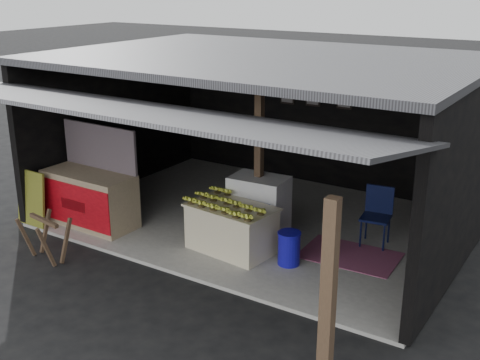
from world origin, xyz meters
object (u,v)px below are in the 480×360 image
Objects in this scene: neighbor_stall at (90,196)px; sawhorse at (45,234)px; banana_table at (232,228)px; white_crate at (259,206)px; water_barrel at (289,249)px; plastic_chair at (378,210)px.

sawhorse is at bearing -73.05° from neighbor_stall.
banana_table is 1.41× the size of white_crate.
white_crate is 2.09× the size of water_barrel.
water_barrel is 1.73m from plastic_chair.
neighbor_stall is 4.98m from plastic_chair.
plastic_chair is at bearing 23.82° from neighbor_stall.
banana_table is at bearing -97.63° from white_crate.
neighbor_stall is 1.42m from sawhorse.
sawhorse is at bearing -136.81° from white_crate.
water_barrel is 0.51× the size of plastic_chair.
banana_table is at bearing 9.52° from neighbor_stall.
neighbor_stall is at bearing -165.06° from banana_table.
banana_table is 0.84× the size of neighbor_stall.
neighbor_stall is 3.78m from water_barrel.
plastic_chair is (0.84, 1.48, 0.32)m from water_barrel.
sawhorse is (-2.37, -2.54, -0.14)m from white_crate.
sawhorse is at bearing -136.54° from banana_table.
sawhorse is at bearing -149.53° from plastic_chair.
banana_table is 2.93m from sawhorse.
white_crate is at bearing -164.62° from plastic_chair.
banana_table reaches higher than sawhorse.
water_barrel is at bearing 7.96° from neighbor_stall.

